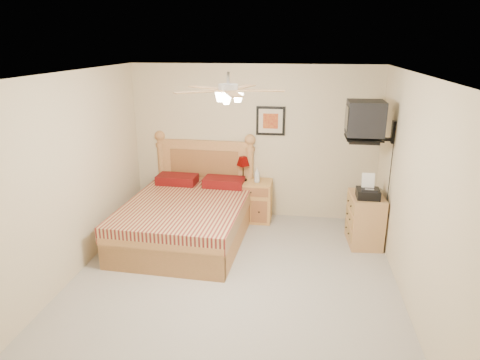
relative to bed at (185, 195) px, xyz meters
name	(u,v)px	position (x,y,z in m)	size (l,w,h in m)	color
floor	(232,283)	(0.87, -1.12, -0.71)	(4.50, 4.50, 0.00)	#9D978E
ceiling	(231,74)	(0.87, -1.12, 1.79)	(4.00, 4.50, 0.04)	white
wall_back	(254,143)	(0.87, 1.13, 0.54)	(4.00, 0.04, 2.50)	beige
wall_front	(176,300)	(0.87, -3.37, 0.54)	(4.00, 0.04, 2.50)	beige
wall_left	(68,180)	(-1.13, -1.12, 0.54)	(0.04, 4.50, 2.50)	beige
wall_right	(415,196)	(2.87, -1.12, 0.54)	(0.04, 4.50, 2.50)	beige
bed	(185,195)	(0.00, 0.00, 0.00)	(1.66, 2.18, 1.41)	#AC7F43
nightstand	(253,201)	(0.89, 0.88, -0.37)	(0.61, 0.46, 0.67)	#C47F41
table_lamp	(243,169)	(0.73, 0.92, 0.16)	(0.22, 0.22, 0.40)	#530200
lotion_bottle	(257,175)	(0.96, 0.85, 0.08)	(0.09, 0.10, 0.25)	silver
framed_picture	(271,121)	(1.14, 1.11, 0.91)	(0.46, 0.04, 0.46)	black
dresser	(365,219)	(2.60, 0.24, -0.33)	(0.44, 0.64, 0.75)	#BC7A50
fax_machine	(369,187)	(2.59, 0.12, 0.21)	(0.31, 0.33, 0.33)	black
magazine_lower	(364,190)	(2.58, 0.42, 0.06)	(0.18, 0.24, 0.02)	beige
magazine_upper	(364,188)	(2.58, 0.44, 0.08)	(0.21, 0.28, 0.02)	gray
wall_tv	(377,121)	(2.62, 0.22, 1.10)	(0.56, 0.46, 0.58)	black
ceiling_fan	(228,90)	(0.87, -1.32, 1.65)	(1.14, 1.14, 0.28)	silver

